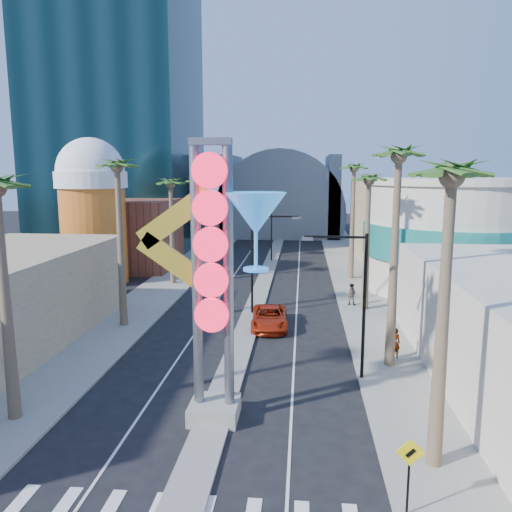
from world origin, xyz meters
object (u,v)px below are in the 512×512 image
Objects in this scene: pedestrian_a at (394,343)px; pedestrian_b at (351,294)px; red_pickup at (269,317)px; neon_sign at (231,262)px.

pedestrian_b is (-1.43, 12.11, -0.03)m from pedestrian_a.
red_pickup is at bearing 64.28° from pedestrian_b.
red_pickup is 9.70m from pedestrian_a.
neon_sign is 6.67× the size of pedestrian_a.
neon_sign is 13.35m from pedestrian_a.
pedestrian_b is at bearing 70.37° from neon_sign.
pedestrian_b is at bearing -88.77° from pedestrian_a.
pedestrian_a reaches higher than pedestrian_b.
pedestrian_a is (8.62, 8.07, -6.22)m from neon_sign.
neon_sign is at bearing -96.34° from red_pickup.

